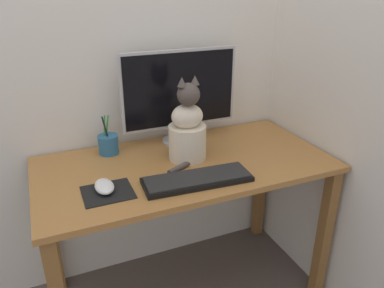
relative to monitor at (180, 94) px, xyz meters
The scene contains 9 objects.
wall_back 0.33m from the monitor, 115.80° to the left, with size 7.00×0.04×2.50m.
wall_side_right 0.69m from the monitor, 19.91° to the right, with size 0.04×7.00×2.50m.
desk 0.41m from the monitor, 106.15° to the right, with size 1.23×0.62×0.71m.
monitor is the anchor object (origin of this frame).
keyboard 0.46m from the monitor, 102.14° to the right, with size 0.42×0.17×0.02m.
mousepad_left 0.58m from the monitor, 141.00° to the right, with size 0.18×0.16×0.00m.
computer_mouse_left 0.57m from the monitor, 142.88° to the right, with size 0.07×0.11×0.03m.
cat 0.21m from the monitor, 102.00° to the right, with size 0.22×0.21×0.36m.
pen_cup 0.39m from the monitor, behind, with size 0.09×0.09×0.17m.
Camera 1 is at (-0.53, -1.32, 1.42)m, focal length 35.00 mm.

